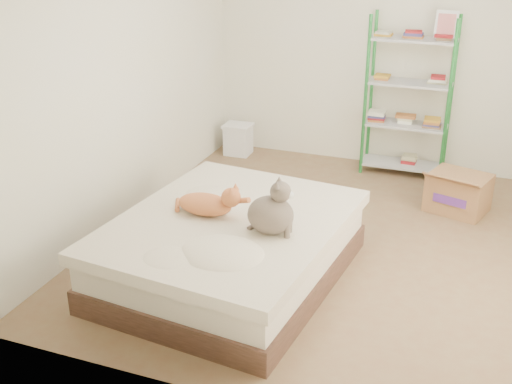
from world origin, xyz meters
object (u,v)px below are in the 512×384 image
at_px(grey_cat, 271,207).
at_px(white_bin, 238,139).
at_px(shelf_unit, 409,95).
at_px(bed, 230,249).
at_px(cardboard_box, 458,193).
at_px(orange_cat, 205,202).

bearing_deg(grey_cat, white_bin, 18.64).
height_order(grey_cat, shelf_unit, shelf_unit).
distance_m(grey_cat, shelf_unit, 2.87).
bearing_deg(bed, cardboard_box, 56.46).
height_order(orange_cat, cardboard_box, orange_cat).
bearing_deg(bed, grey_cat, -10.06).
xyz_separation_m(orange_cat, grey_cat, (0.57, -0.12, 0.10)).
xyz_separation_m(orange_cat, white_bin, (-0.79, 2.61, -0.42)).
height_order(bed, cardboard_box, bed).
height_order(shelf_unit, cardboard_box, shelf_unit).
relative_size(orange_cat, shelf_unit, 0.29).
xyz_separation_m(shelf_unit, cardboard_box, (0.64, -0.81, -0.69)).
relative_size(orange_cat, white_bin, 1.40).
bearing_deg(shelf_unit, orange_cat, -112.65).
xyz_separation_m(bed, cardboard_box, (1.55, 1.89, -0.07)).
bearing_deg(orange_cat, cardboard_box, 46.62).
bearing_deg(bed, shelf_unit, 77.20).
bearing_deg(shelf_unit, white_bin, -177.56).
bearing_deg(orange_cat, bed, -5.16).
distance_m(cardboard_box, white_bin, 2.65).
xyz_separation_m(bed, white_bin, (-1.00, 2.62, -0.07)).
bearing_deg(shelf_unit, cardboard_box, -51.61).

